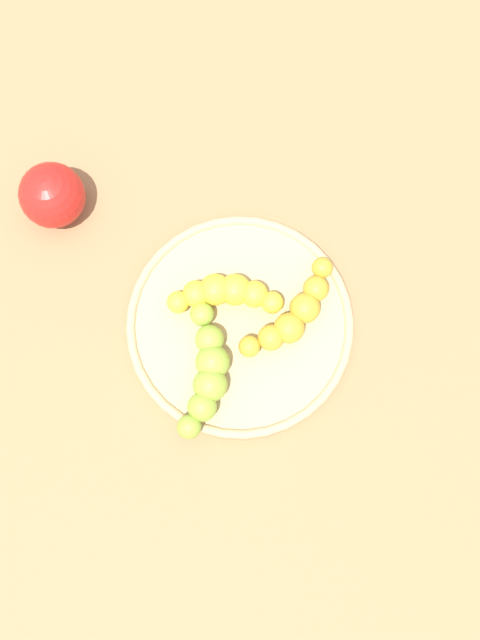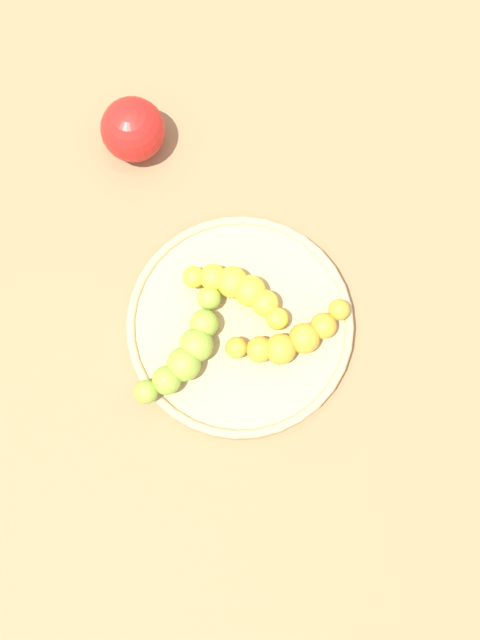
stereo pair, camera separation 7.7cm
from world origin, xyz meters
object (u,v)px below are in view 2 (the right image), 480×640
at_px(banana_yellow, 239,290).
at_px(apple_red, 133,130).
at_px(fruit_bowl, 240,325).
at_px(banana_spotted, 292,338).
at_px(banana_green, 186,352).

distance_m(banana_yellow, apple_red, 0.22).
distance_m(fruit_bowl, banana_spotted, 0.06).
height_order(banana_spotted, banana_yellow, banana_yellow).
distance_m(banana_spotted, banana_yellow, 0.08).
distance_m(banana_spotted, apple_red, 0.29).
bearing_deg(banana_spotted, banana_green, -102.84).
xyz_separation_m(banana_yellow, banana_green, (-0.09, 0.01, 0.00)).
bearing_deg(apple_red, banana_green, -129.96).
bearing_deg(banana_green, fruit_bowl, 64.11).
relative_size(banana_spotted, apple_red, 1.66).
relative_size(banana_spotted, banana_yellow, 0.98).
xyz_separation_m(banana_spotted, banana_green, (-0.08, 0.08, 0.00)).
bearing_deg(fruit_bowl, banana_spotted, -73.55).
bearing_deg(banana_yellow, banana_spotted, -106.53).
bearing_deg(fruit_bowl, apple_red, 64.63).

